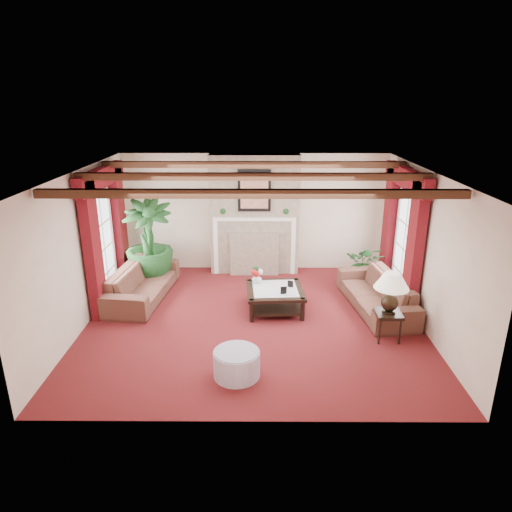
{
  "coord_description": "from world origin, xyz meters",
  "views": [
    {
      "loc": [
        0.09,
        -7.49,
        3.88
      ],
      "look_at": [
        0.05,
        0.4,
        1.12
      ],
      "focal_mm": 32.0,
      "sensor_mm": 36.0,
      "label": 1
    }
  ],
  "objects_px": {
    "potted_palm": "(150,260)",
    "ottoman": "(237,364)",
    "sofa_right": "(377,287)",
    "side_table": "(387,326)",
    "sofa_left": "(142,277)",
    "coffee_table": "(275,299)"
  },
  "relations": [
    {
      "from": "potted_palm",
      "to": "coffee_table",
      "type": "bearing_deg",
      "value": -27.09
    },
    {
      "from": "sofa_right",
      "to": "side_table",
      "type": "height_order",
      "value": "sofa_right"
    },
    {
      "from": "side_table",
      "to": "coffee_table",
      "type": "bearing_deg",
      "value": 149.07
    },
    {
      "from": "sofa_left",
      "to": "ottoman",
      "type": "xyz_separation_m",
      "value": [
        2.02,
        -2.76,
        -0.25
      ]
    },
    {
      "from": "sofa_left",
      "to": "side_table",
      "type": "distance_m",
      "value": 4.81
    },
    {
      "from": "sofa_left",
      "to": "sofa_right",
      "type": "xyz_separation_m",
      "value": [
        4.6,
        -0.48,
        -0.01
      ]
    },
    {
      "from": "sofa_right",
      "to": "ottoman",
      "type": "height_order",
      "value": "sofa_right"
    },
    {
      "from": "sofa_left",
      "to": "potted_palm",
      "type": "bearing_deg",
      "value": 7.98
    },
    {
      "from": "coffee_table",
      "to": "ottoman",
      "type": "distance_m",
      "value": 2.29
    },
    {
      "from": "coffee_table",
      "to": "sofa_left",
      "type": "bearing_deg",
      "value": 164.72
    },
    {
      "from": "sofa_right",
      "to": "sofa_left",
      "type": "bearing_deg",
      "value": -103.76
    },
    {
      "from": "sofa_left",
      "to": "sofa_right",
      "type": "bearing_deg",
      "value": -89.89
    },
    {
      "from": "sofa_right",
      "to": "ottoman",
      "type": "bearing_deg",
      "value": -56.26
    },
    {
      "from": "sofa_left",
      "to": "sofa_right",
      "type": "distance_m",
      "value": 4.63
    },
    {
      "from": "coffee_table",
      "to": "side_table",
      "type": "distance_m",
      "value": 2.16
    },
    {
      "from": "sofa_right",
      "to": "coffee_table",
      "type": "distance_m",
      "value": 1.96
    },
    {
      "from": "sofa_right",
      "to": "ottoman",
      "type": "xyz_separation_m",
      "value": [
        -2.58,
        -2.28,
        -0.24
      ]
    },
    {
      "from": "sofa_right",
      "to": "side_table",
      "type": "xyz_separation_m",
      "value": [
        -0.1,
        -1.19,
        -0.19
      ]
    },
    {
      "from": "sofa_left",
      "to": "ottoman",
      "type": "height_order",
      "value": "sofa_left"
    },
    {
      "from": "potted_palm",
      "to": "ottoman",
      "type": "height_order",
      "value": "potted_palm"
    },
    {
      "from": "ottoman",
      "to": "potted_palm",
      "type": "bearing_deg",
      "value": 119.85
    },
    {
      "from": "sofa_left",
      "to": "ottoman",
      "type": "bearing_deg",
      "value": -137.69
    }
  ]
}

